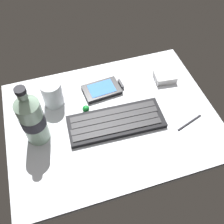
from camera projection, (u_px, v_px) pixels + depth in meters
ground_plane at (112, 120)px, 80.99cm from camera, size 64.00×48.00×2.80cm
keyboard at (116, 122)px, 78.51cm from camera, size 29.47×12.30×1.70cm
handheld_device at (104, 89)px, 86.46cm from camera, size 13.24×8.59×1.50cm
juice_cup at (52, 94)px, 80.94cm from camera, size 6.40×6.40×8.50cm
water_bottle at (32, 118)px, 69.16cm from camera, size 6.73×6.73×20.80cm
charger_block at (165, 77)px, 89.24cm from camera, size 7.56×6.32×2.40cm
trackball_mouse at (86, 109)px, 81.07cm from camera, size 2.20×2.20×2.20cm
stylus_pen at (190, 122)px, 78.91cm from camera, size 9.24×3.64×0.70cm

